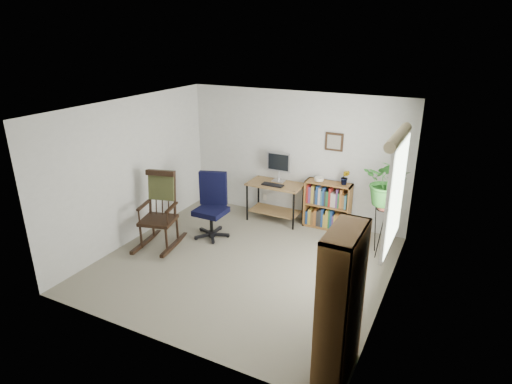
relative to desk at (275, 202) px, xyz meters
The scene contains 18 objects.
floor 1.76m from the desk, 81.45° to the right, with size 4.20×4.00×0.00m, color gray.
ceiling 2.66m from the desk, 81.45° to the right, with size 4.20×4.00×0.00m, color silver.
wall_back 0.92m from the desk, 49.56° to the left, with size 4.20×0.00×2.40m, color silver.
wall_front 3.80m from the desk, 86.05° to the right, with size 4.20×0.00×2.40m, color silver.
wall_left 2.64m from the desk, 137.33° to the right, with size 0.00×4.00×2.40m, color silver.
wall_right 3.02m from the desk, 35.82° to the right, with size 0.00×4.00×2.40m, color silver.
window 2.90m from the desk, 31.16° to the right, with size 0.12×1.20×1.50m, color silver, non-canonical shape.
desk is the anchor object (origin of this frame).
monitor 0.66m from the desk, 90.00° to the left, with size 0.46×0.16×0.56m, color #B5B6BA, non-canonical shape.
keyboard 0.40m from the desk, 90.00° to the right, with size 0.40×0.15×0.03m, color black.
office_chair 1.35m from the desk, 121.40° to the right, with size 0.62×0.62×1.14m, color black, non-canonical shape.
rocking_chair 2.24m from the desk, 125.39° to the right, with size 0.66×1.10×1.27m, color black, non-canonical shape.
low_bookshelf 0.99m from the desk, ahead, with size 0.83×0.28×0.87m, color brown, non-canonical shape.
tall_bookshelf 3.93m from the desk, 56.12° to the right, with size 0.31×0.73×1.67m, color brown, non-canonical shape.
plant_stand 2.11m from the desk, 13.12° to the right, with size 0.26×0.26×0.93m, color black, non-canonical shape.
spider_plant 2.44m from the desk, 13.12° to the right, with size 1.69×1.88×1.46m, color #2A6C25.
potted_plant_small 1.38m from the desk, ahead, with size 0.13×0.24×0.11m, color #2A6C25.
framed_picture 1.57m from the desk, 15.43° to the left, with size 0.32×0.04×0.32m, color black, non-canonical shape.
Camera 1 is at (2.78, -5.09, 3.39)m, focal length 30.00 mm.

